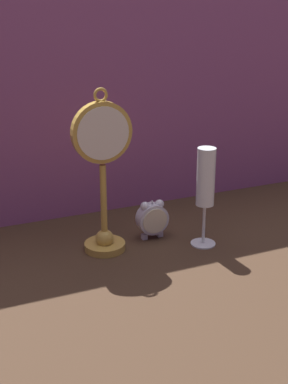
# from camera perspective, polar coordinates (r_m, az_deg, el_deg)

# --- Properties ---
(ground_plane) EXTENTS (4.00, 4.00, 0.00)m
(ground_plane) POSITION_cam_1_polar(r_m,az_deg,el_deg) (1.13, 1.64, -7.62)
(ground_plane) COLOR #422D1E
(fabric_backdrop_drape) EXTENTS (1.66, 0.01, 0.59)m
(fabric_backdrop_drape) POSITION_cam_1_polar(r_m,az_deg,el_deg) (1.32, -4.34, 10.04)
(fabric_backdrop_drape) COLOR #8E4C7F
(fabric_backdrop_drape) RESTS_ON ground_plane
(pocket_watch_on_stand) EXTENTS (0.13, 0.09, 0.36)m
(pocket_watch_on_stand) POSITION_cam_1_polar(r_m,az_deg,el_deg) (1.12, -4.39, 1.73)
(pocket_watch_on_stand) COLOR gold
(pocket_watch_on_stand) RESTS_ON ground_plane
(alarm_clock_twin_bell) EXTENTS (0.07, 0.03, 0.09)m
(alarm_clock_twin_bell) POSITION_cam_1_polar(r_m,az_deg,el_deg) (1.22, 0.90, -2.75)
(alarm_clock_twin_bell) COLOR silver
(alarm_clock_twin_bell) RESTS_ON ground_plane
(champagne_flute) EXTENTS (0.06, 0.06, 0.22)m
(champagne_flute) POSITION_cam_1_polar(r_m,az_deg,el_deg) (1.16, 6.58, 0.81)
(champagne_flute) COLOR silver
(champagne_flute) RESTS_ON ground_plane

